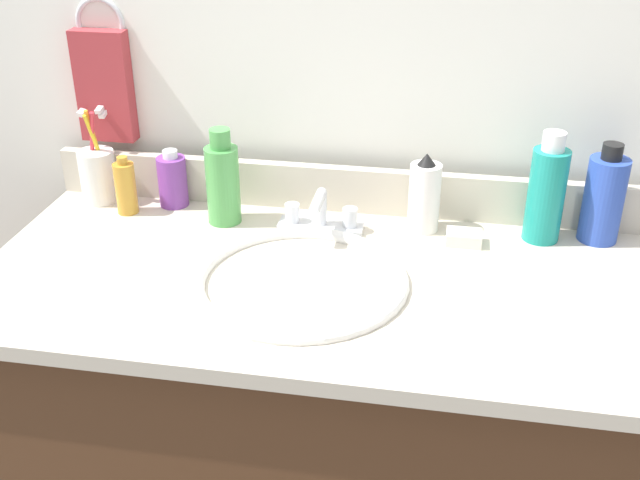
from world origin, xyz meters
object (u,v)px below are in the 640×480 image
Objects in this scene: bottle_toner_green at (223,182)px; soap_bar at (464,238)px; bottle_shampoo_blue at (604,198)px; bottle_mouthwash_teal at (546,192)px; cup_white_ceramic at (98,174)px; bottle_lotion_white at (424,196)px; faucet at (320,217)px; hand_towel at (104,86)px; bottle_oil_amber at (126,187)px; bottle_cream_purple at (173,180)px.

soap_bar is at bearing -1.84° from bottle_toner_green.
bottle_mouthwash_teal is (-0.10, -0.02, 0.01)m from bottle_shampoo_blue.
cup_white_ceramic is 0.73m from soap_bar.
bottle_mouthwash_teal is at bearing -0.21° from bottle_lotion_white.
bottle_shampoo_blue is 0.10m from bottle_mouthwash_teal.
bottle_shampoo_blue is 1.00× the size of bottle_toner_green.
bottle_lotion_white is at bearing 148.96° from soap_bar.
bottle_lotion_white is at bearing 12.34° from faucet.
hand_towel reaches higher than bottle_shampoo_blue.
faucet is at bearing -7.11° from cup_white_ceramic.
cup_white_ceramic is 3.03× the size of soap_bar.
bottle_toner_green is (0.27, -0.11, -0.14)m from hand_towel.
bottle_oil_amber is 0.60× the size of cup_white_ceramic.
cup_white_ceramic is at bearing 150.12° from bottle_oil_amber.
soap_bar is (0.72, -0.13, -0.21)m from hand_towel.
hand_towel is 0.23m from bottle_cream_purple.
bottle_mouthwash_teal reaches higher than bottle_toner_green.
faucet is 0.82× the size of cup_white_ceramic.
bottle_lotion_white is at bearing -2.54° from bottle_cream_purple.
bottle_cream_purple is 1.82× the size of soap_bar.
hand_towel is at bearing 174.69° from bottle_mouthwash_teal.
faucet is at bearing -167.66° from bottle_lotion_white.
bottle_shampoo_blue reaches higher than soap_bar.
bottle_toner_green is at bearing -1.38° from bottle_oil_amber.
cup_white_ceramic is at bearing 178.54° from bottle_lotion_white.
bottle_toner_green is (-0.59, -0.03, -0.01)m from bottle_mouthwash_teal.
bottle_cream_purple is 0.50m from bottle_lotion_white.
bottle_mouthwash_teal is 0.59m from bottle_toner_green.
bottle_mouthwash_teal reaches higher than cup_white_ceramic.
bottle_toner_green is at bearing -24.05° from bottle_cream_purple.
bottle_lotion_white is at bearing 4.86° from bottle_toner_green.
bottle_toner_green is 0.28m from cup_white_ceramic.
bottle_cream_purple reaches higher than faucet.
bottle_oil_amber is (-0.58, -0.03, -0.02)m from bottle_lotion_white.
bottle_toner_green is at bearing 178.16° from soap_bar.
bottle_oil_amber is (-0.08, -0.05, 0.00)m from bottle_cream_purple.
bottle_lotion_white is at bearing -7.01° from hand_towel.
bottle_lotion_white is (0.50, -0.02, 0.02)m from bottle_cream_purple.
bottle_oil_amber is 1.82× the size of soap_bar.
bottle_mouthwash_teal reaches higher than bottle_oil_amber.
faucet is 0.86× the size of bottle_shampoo_blue.
faucet is 1.38× the size of bottle_cream_purple.
bottle_shampoo_blue is 0.96× the size of cup_white_ceramic.
cup_white_ceramic is (-0.01, -0.06, -0.16)m from hand_towel.
faucet is 0.27m from soap_bar.
bottle_mouthwash_teal reaches higher than bottle_cream_purple.
hand_towel reaches higher than bottle_oil_amber.
soap_bar is (0.27, -0.01, -0.02)m from faucet.
bottle_shampoo_blue reaches higher than faucet.
hand_towel is 0.76m from soap_bar.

